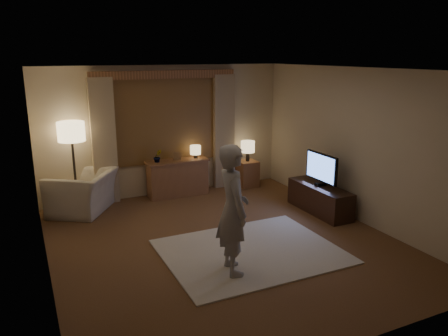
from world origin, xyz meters
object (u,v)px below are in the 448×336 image
armchair (83,192)px  person (233,210)px  sideboard (178,179)px  tv_stand (320,199)px  side_table (247,174)px

armchair → person: size_ratio=0.66×
sideboard → person: (-0.43, -3.39, 0.53)m
sideboard → armchair: size_ratio=1.05×
armchair → tv_stand: bearing=97.0°
sideboard → person: 3.46m
side_table → tv_stand: side_table is taller
armchair → person: bearing=56.8°
person → tv_stand: bearing=-52.1°
sideboard → side_table: sideboard is taller
sideboard → side_table: size_ratio=2.14×
side_table → person: person is taller
side_table → armchair: bearing=-178.1°
side_table → person: size_ratio=0.33×
sideboard → tv_stand: bearing=-45.3°
sideboard → person: bearing=-97.3°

